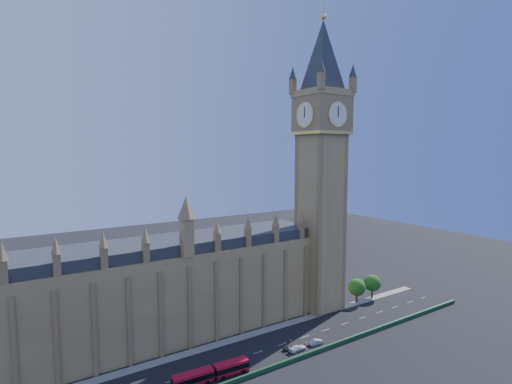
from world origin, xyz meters
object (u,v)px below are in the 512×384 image
red_bus (211,374)px  car_silver (316,342)px  car_grey (289,347)px  car_white (298,348)px

red_bus → car_silver: (31.76, -0.37, -0.92)m
red_bus → car_grey: (23.99, 1.50, -1.00)m
red_bus → car_silver: 31.77m
red_bus → car_white: red_bus is taller
car_silver → red_bus: bearing=93.1°
car_silver → car_white: 6.44m
car_white → red_bus: bearing=86.8°
car_white → car_silver: bearing=-93.4°
car_grey → car_white: car_white is taller
red_bus → car_grey: size_ratio=4.89×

